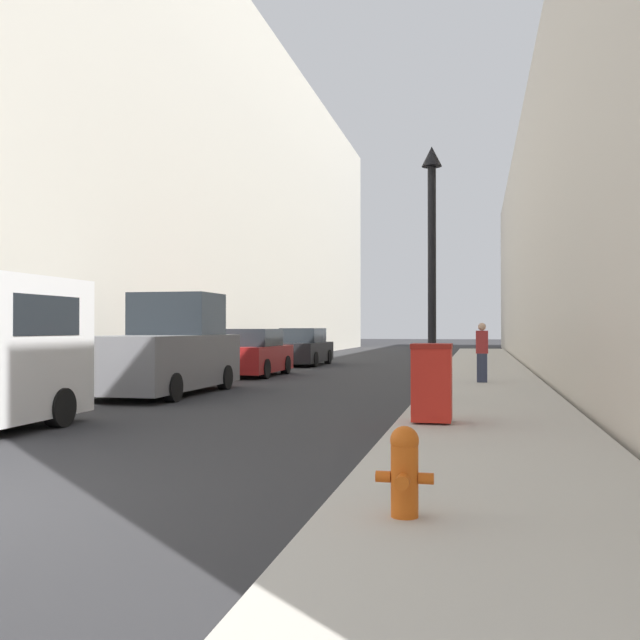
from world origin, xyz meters
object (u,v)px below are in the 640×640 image
(trash_bin, at_px, (432,382))
(parked_sedan_far, at_px, (303,348))
(pickup_truck, at_px, (165,352))
(fire_hydrant, at_px, (404,469))
(parked_sedan_near, at_px, (253,354))
(lamppost, at_px, (432,257))
(pedestrian_on_sidewalk, at_px, (482,352))

(trash_bin, xyz_separation_m, parked_sedan_far, (-6.70, 18.67, -0.02))
(trash_bin, relative_size, pickup_truck, 0.24)
(fire_hydrant, bearing_deg, parked_sedan_near, 111.61)
(lamppost, bearing_deg, parked_sedan_near, 128.81)
(trash_bin, bearing_deg, lamppost, 93.51)
(parked_sedan_far, xyz_separation_m, pedestrian_on_sidewalk, (7.53, -9.91, 0.20))
(fire_hydrant, bearing_deg, pedestrian_on_sidewalk, 87.31)
(parked_sedan_near, bearing_deg, parked_sedan_far, 89.89)
(fire_hydrant, bearing_deg, trash_bin, 91.42)
(parked_sedan_far, distance_m, pedestrian_on_sidewalk, 12.45)
(pedestrian_on_sidewalk, bearing_deg, parked_sedan_near, 159.50)
(fire_hydrant, xyz_separation_m, pedestrian_on_sidewalk, (0.68, 14.50, 0.45))
(trash_bin, bearing_deg, fire_hydrant, -88.58)
(trash_bin, height_order, parked_sedan_near, parked_sedan_near)
(lamppost, relative_size, pedestrian_on_sidewalk, 3.22)
(lamppost, bearing_deg, trash_bin, -86.49)
(parked_sedan_far, bearing_deg, lamppost, -66.84)
(fire_hydrant, relative_size, trash_bin, 0.57)
(lamppost, bearing_deg, pedestrian_on_sidewalk, 78.86)
(fire_hydrant, height_order, parked_sedan_near, parked_sedan_near)
(lamppost, height_order, pickup_truck, lamppost)
(trash_bin, bearing_deg, parked_sedan_near, 120.13)
(trash_bin, distance_m, lamppost, 4.21)
(lamppost, bearing_deg, pickup_truck, 167.90)
(pickup_truck, height_order, pedestrian_on_sidewalk, pickup_truck)
(lamppost, xyz_separation_m, parked_sedan_near, (-6.50, 8.09, -2.36))
(pedestrian_on_sidewalk, bearing_deg, fire_hydrant, -92.69)
(pedestrian_on_sidewalk, bearing_deg, parked_sedan_far, 127.22)
(fire_hydrant, relative_size, pickup_truck, 0.14)
(lamppost, distance_m, pickup_truck, 7.08)
(fire_hydrant, height_order, parked_sedan_far, parked_sedan_far)
(lamppost, bearing_deg, fire_hydrant, -87.79)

